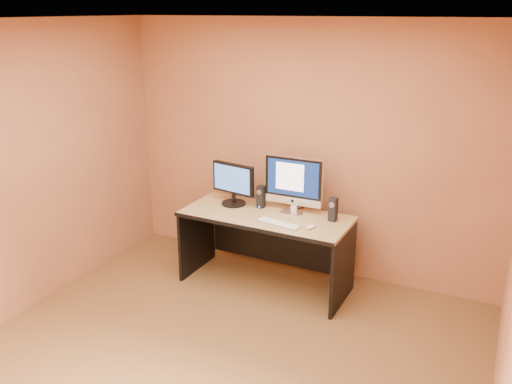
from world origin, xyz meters
TOP-DOWN VIEW (x-y plane):
  - floor at (0.00, 0.00)m, footprint 4.00×4.00m
  - walls at (0.00, 0.00)m, footprint 4.00×4.00m
  - ceiling at (0.00, 0.00)m, footprint 4.00×4.00m
  - desk at (-0.19, 1.42)m, footprint 1.66×0.75m
  - imac at (0.02, 1.59)m, footprint 0.59×0.22m
  - second_monitor at (-0.61, 1.54)m, footprint 0.53×0.32m
  - speaker_left at (-0.32, 1.58)m, footprint 0.08×0.08m
  - speaker_right at (0.45, 1.55)m, footprint 0.08×0.08m
  - keyboard at (0.02, 1.24)m, footprint 0.46×0.20m
  - mouse at (0.33, 1.28)m, footprint 0.08×0.12m
  - cable_a at (0.10, 1.66)m, footprint 0.07×0.22m
  - cable_b at (0.04, 1.69)m, footprint 0.07×0.18m

SIDE VIEW (x-z plane):
  - floor at x=0.00m, z-range 0.00..0.00m
  - desk at x=-0.19m, z-range 0.00..0.76m
  - cable_a at x=0.10m, z-range 0.76..0.77m
  - cable_b at x=0.04m, z-range 0.76..0.77m
  - keyboard at x=0.02m, z-range 0.76..0.78m
  - mouse at x=0.33m, z-range 0.76..0.80m
  - speaker_left at x=-0.32m, z-range 0.76..0.99m
  - speaker_right at x=0.45m, z-range 0.76..0.99m
  - second_monitor at x=-0.61m, z-range 0.76..1.20m
  - imac at x=0.02m, z-range 0.76..1.33m
  - walls at x=0.00m, z-range 0.00..2.60m
  - ceiling at x=0.00m, z-range 2.60..2.60m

